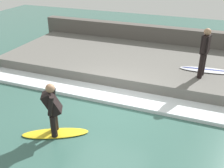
{
  "coord_description": "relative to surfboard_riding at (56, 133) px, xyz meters",
  "views": [
    {
      "loc": [
        -6.4,
        -2.62,
        4.35
      ],
      "look_at": [
        0.35,
        0.0,
        0.7
      ],
      "focal_mm": 42.0,
      "sensor_mm": 36.0,
      "label": 1
    }
  ],
  "objects": [
    {
      "name": "ground_plane",
      "position": [
        1.68,
        -0.83,
        -0.03
      ],
      "size": [
        28.0,
        28.0,
        0.0
      ],
      "primitive_type": "plane",
      "color": "#386056"
    },
    {
      "name": "wave_foam_crest",
      "position": [
        2.41,
        -0.83,
        0.03
      ],
      "size": [
        0.99,
        10.49,
        0.12
      ],
      "primitive_type": "cube",
      "color": "silver",
      "rests_on": "ground_plane"
    },
    {
      "name": "surfer_riding",
      "position": [
        -0.0,
        0.0,
        0.83
      ],
      "size": [
        0.56,
        0.6,
        1.44
      ],
      "color": "black",
      "rests_on": "surfboard_riding"
    },
    {
      "name": "back_wall",
      "position": [
        7.55,
        -0.83,
        0.58
      ],
      "size": [
        0.5,
        11.59,
        1.21
      ],
      "primitive_type": "cube",
      "color": "#544F49",
      "rests_on": "ground_plane"
    },
    {
      "name": "surfer_waiting_near",
      "position": [
        4.12,
        -3.33,
        1.4
      ],
      "size": [
        0.57,
        0.31,
        1.7
      ],
      "color": "black",
      "rests_on": "concrete_ledge"
    },
    {
      "name": "concrete_ledge",
      "position": [
        5.1,
        -0.83,
        0.21
      ],
      "size": [
        4.4,
        11.04,
        0.48
      ],
      "primitive_type": "cube",
      "color": "#66635E",
      "rests_on": "ground_plane"
    },
    {
      "name": "surfboard_waiting_near",
      "position": [
        4.69,
        -3.53,
        0.48
      ],
      "size": [
        0.69,
        2.0,
        0.07
      ],
      "color": "silver",
      "rests_on": "concrete_ledge"
    },
    {
      "name": "surfboard_riding",
      "position": [
        0.0,
        0.0,
        0.0
      ],
      "size": [
        1.18,
        1.77,
        0.06
      ],
      "color": "yellow",
      "rests_on": "ground_plane"
    }
  ]
}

